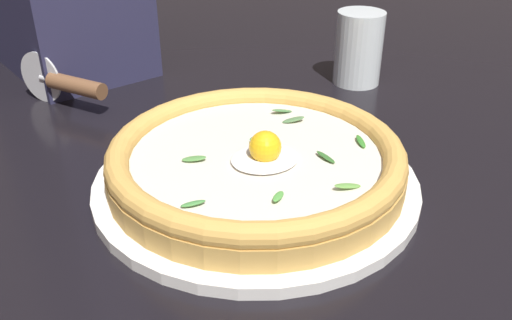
% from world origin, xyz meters
% --- Properties ---
extents(ground_plane, '(2.40, 2.40, 0.03)m').
position_xyz_m(ground_plane, '(0.00, 0.00, -0.01)').
color(ground_plane, black).
rests_on(ground_plane, ground).
extents(pizza_plate, '(0.33, 0.33, 0.01)m').
position_xyz_m(pizza_plate, '(0.01, -0.02, 0.01)').
color(pizza_plate, white).
rests_on(pizza_plate, ground).
extents(pizza, '(0.30, 0.30, 0.06)m').
position_xyz_m(pizza, '(0.01, -0.02, 0.03)').
color(pizza, tan).
rests_on(pizza, pizza_plate).
extents(pizza_cutter, '(0.09, 0.13, 0.07)m').
position_xyz_m(pizza_cutter, '(-0.11, 0.27, 0.04)').
color(pizza_cutter, silver).
rests_on(pizza_cutter, ground).
extents(drinking_glass, '(0.07, 0.07, 0.10)m').
position_xyz_m(drinking_glass, '(0.28, 0.16, 0.04)').
color(drinking_glass, silver).
rests_on(drinking_glass, ground).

